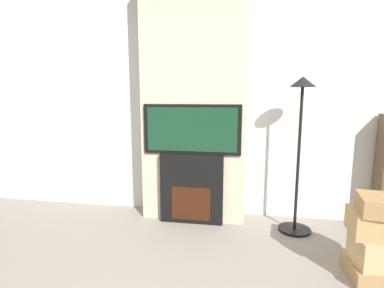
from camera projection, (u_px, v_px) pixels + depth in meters
The scene contains 6 objects.
wall_back at pixel (197, 99), 3.48m from camera, with size 6.00×0.06×2.70m.
chimney_breast at pixel (194, 99), 3.29m from camera, with size 1.14×0.32×2.70m.
fireplace at pixel (192, 188), 3.29m from camera, with size 0.69×0.15×0.77m.
television at pixel (192, 129), 3.19m from camera, with size 1.05×0.07×0.53m.
floor_lamp at pixel (300, 132), 2.96m from camera, with size 0.33×0.33×1.57m.
box_stack at pixel (380, 241), 2.24m from camera, with size 0.46×0.39×0.66m.
Camera 1 is at (0.54, -1.44, 1.39)m, focal length 28.00 mm.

